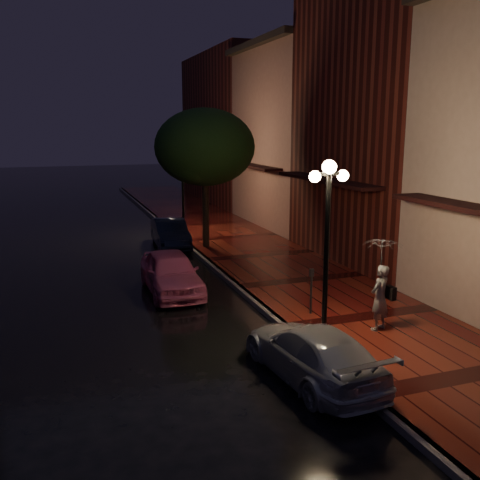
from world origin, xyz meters
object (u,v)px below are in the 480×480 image
object	(u,v)px
street_tree	(205,150)
streetlamp_far	(183,183)
parking_meter	(311,287)
pink_car	(171,272)
navy_car	(170,233)
silver_car	(312,353)
woman_with_umbrella	(381,270)
streetlamp_near	(327,242)

from	to	relation	value
street_tree	streetlamp_far	bearing A→B (deg)	94.91
street_tree	parking_meter	world-z (taller)	street_tree
pink_car	navy_car	bearing A→B (deg)	78.59
silver_car	woman_with_umbrella	distance (m)	3.31
streetlamp_near	pink_car	bearing A→B (deg)	113.86
streetlamp_near	silver_car	bearing A→B (deg)	-126.78
streetlamp_far	parking_meter	world-z (taller)	streetlamp_far
streetlamp_far	streetlamp_near	bearing A→B (deg)	-90.00
woman_with_umbrella	parking_meter	xyz separation A→B (m)	(-1.08, 1.63, -0.79)
street_tree	woman_with_umbrella	distance (m)	11.07
navy_car	silver_car	world-z (taller)	navy_car
streetlamp_near	streetlamp_far	size ratio (longest dim) A/B	1.00
streetlamp_near	silver_car	world-z (taller)	streetlamp_near
streetlamp_near	pink_car	xyz separation A→B (m)	(-2.45, 5.55, -1.93)
street_tree	navy_car	size ratio (longest dim) A/B	1.54
pink_car	woman_with_umbrella	bearing A→B (deg)	-50.75
streetlamp_far	pink_car	world-z (taller)	streetlamp_far
woman_with_umbrella	parking_meter	distance (m)	2.11
street_tree	woman_with_umbrella	bearing A→B (deg)	-82.16
streetlamp_far	parking_meter	size ratio (longest dim) A/B	3.42
parking_meter	woman_with_umbrella	bearing A→B (deg)	-47.71
pink_car	navy_car	xyz separation A→B (m)	(1.37, 6.46, -0.05)
pink_car	silver_car	size ratio (longest dim) A/B	0.99
pink_car	parking_meter	distance (m)	4.75
navy_car	parking_meter	size ratio (longest dim) A/B	2.98
navy_car	pink_car	bearing A→B (deg)	-98.45
silver_car	parking_meter	bearing A→B (deg)	-121.09
street_tree	pink_car	xyz separation A→B (m)	(-2.71, -5.45, -3.58)
streetlamp_far	pink_car	size ratio (longest dim) A/B	1.10
streetlamp_far	woman_with_umbrella	size ratio (longest dim) A/B	1.83
streetlamp_far	parking_meter	bearing A→B (deg)	-86.91
streetlamp_near	navy_car	xyz separation A→B (m)	(-1.08, 12.01, -1.98)
street_tree	navy_car	xyz separation A→B (m)	(-1.34, 1.01, -3.63)
streetlamp_far	silver_car	size ratio (longest dim) A/B	1.09
silver_car	street_tree	bearing A→B (deg)	-100.31
street_tree	parking_meter	size ratio (longest dim) A/B	4.60
parking_meter	street_tree	bearing A→B (deg)	101.31
pink_car	navy_car	distance (m)	6.60
navy_car	street_tree	bearing A→B (deg)	-33.57
navy_car	silver_car	bearing A→B (deg)	-85.89
navy_car	silver_car	xyz separation A→B (m)	(0.13, -13.28, -0.05)
pink_car	navy_car	world-z (taller)	pink_car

